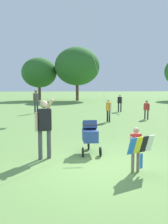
% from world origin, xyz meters
% --- Properties ---
extents(ground_plane, '(120.00, 120.00, 0.00)m').
position_xyz_m(ground_plane, '(0.00, 0.00, 0.00)').
color(ground_plane, '#668E47').
extents(treeline_distant, '(28.33, 7.77, 6.54)m').
position_xyz_m(treeline_distant, '(8.55, 24.46, 3.92)').
color(treeline_distant, brown).
rests_on(treeline_distant, ground).
extents(child_with_butterfly_kite, '(0.73, 0.52, 1.11)m').
position_xyz_m(child_with_butterfly_kite, '(0.77, -0.55, 0.66)').
color(child_with_butterfly_kite, '#7F705B').
rests_on(child_with_butterfly_kite, ground).
extents(person_adult_flyer, '(0.54, 0.63, 1.75)m').
position_xyz_m(person_adult_flyer, '(-1.54, 0.74, 1.01)').
color(person_adult_flyer, '#4C4C51').
rests_on(person_adult_flyer, ground).
extents(stroller, '(0.57, 1.09, 1.03)m').
position_xyz_m(stroller, '(-0.20, 1.26, 0.61)').
color(stroller, black).
rests_on(stroller, ground).
extents(person_red_shirt, '(0.27, 0.38, 1.27)m').
position_xyz_m(person_red_shirt, '(1.37, 7.55, 0.75)').
color(person_red_shirt, '#232328').
rests_on(person_red_shirt, ground).
extents(person_sitting_far, '(0.31, 0.26, 1.14)m').
position_xyz_m(person_sitting_far, '(3.80, 8.43, 0.67)').
color(person_sitting_far, '#232328').
rests_on(person_sitting_far, ground).
extents(person_couple_left, '(0.34, 0.31, 1.31)m').
position_xyz_m(person_couple_left, '(3.02, 12.56, 0.77)').
color(person_couple_left, '#232328').
rests_on(person_couple_left, ground).
extents(person_kid_running, '(0.39, 0.46, 1.67)m').
position_xyz_m(person_kid_running, '(-3.16, 11.95, 0.98)').
color(person_kid_running, '#33384C').
rests_on(person_kid_running, ground).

